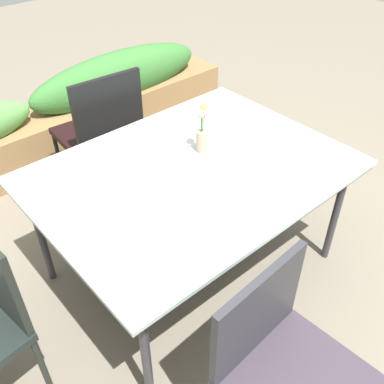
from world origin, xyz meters
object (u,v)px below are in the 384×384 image
(flower_vase, at_px, (202,132))
(chair_near_left, at_px, (287,366))
(planter_box, at_px, (37,126))
(chair_far_side, at_px, (102,130))
(dining_table, at_px, (192,176))

(flower_vase, bearing_deg, chair_near_left, -116.21)
(chair_near_left, bearing_deg, flower_vase, -119.36)
(flower_vase, xyz_separation_m, planter_box, (-0.31, 1.49, -0.50))
(chair_near_left, bearing_deg, planter_box, -97.56)
(chair_far_side, xyz_separation_m, chair_near_left, (-0.37, -1.84, -0.03))
(dining_table, relative_size, chair_far_side, 1.64)
(chair_near_left, distance_m, flower_vase, 1.18)
(dining_table, xyz_separation_m, flower_vase, (0.15, 0.09, 0.15))
(flower_vase, bearing_deg, planter_box, 101.66)
(chair_far_side, distance_m, chair_near_left, 1.88)
(dining_table, height_order, planter_box, dining_table)
(dining_table, distance_m, flower_vase, 0.23)
(dining_table, xyz_separation_m, chair_far_side, (0.02, 0.92, -0.15))
(chair_near_left, height_order, flower_vase, flower_vase)
(chair_far_side, xyz_separation_m, flower_vase, (0.13, -0.82, 0.30))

